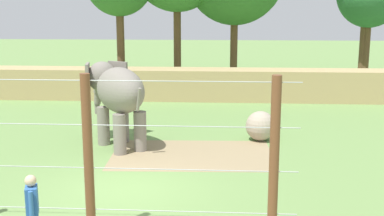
% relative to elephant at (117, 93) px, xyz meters
% --- Properties ---
extents(ground_plane, '(120.00, 120.00, 0.00)m').
position_rel_elephant_xyz_m(ground_plane, '(1.07, -4.27, -1.89)').
color(ground_plane, '#6B8E4C').
extents(dirt_patch, '(5.43, 3.69, 0.01)m').
position_rel_elephant_xyz_m(dirt_patch, '(2.67, -0.94, -1.89)').
color(dirt_patch, '#937F5B').
rests_on(dirt_patch, ground).
extents(embankment_wall, '(36.00, 1.80, 1.60)m').
position_rel_elephant_xyz_m(embankment_wall, '(1.07, 9.00, -1.09)').
color(embankment_wall, tan).
rests_on(embankment_wall, ground).
extents(elephant, '(2.93, 3.41, 2.85)m').
position_rel_elephant_xyz_m(elephant, '(0.00, 0.00, 0.00)').
color(elephant, gray).
rests_on(elephant, ground).
extents(enrichment_ball, '(1.08, 1.08, 1.08)m').
position_rel_elephant_xyz_m(enrichment_ball, '(5.04, 1.01, -1.35)').
color(enrichment_ball, tan).
rests_on(enrichment_ball, ground).
extents(cable_fence, '(8.26, 0.20, 3.51)m').
position_rel_elephant_xyz_m(cable_fence, '(1.02, -7.00, -0.13)').
color(cable_fence, brown).
rests_on(cable_fence, ground).
extents(zookeeper, '(0.33, 0.57, 1.67)m').
position_rel_elephant_xyz_m(zookeeper, '(0.02, -7.88, -0.96)').
color(zookeeper, '#33384C').
rests_on(zookeeper, ground).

